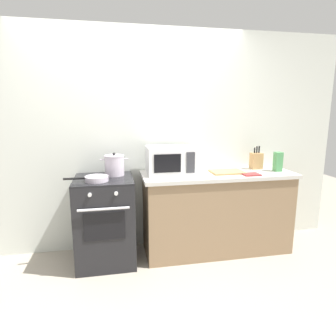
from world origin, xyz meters
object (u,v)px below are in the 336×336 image
at_px(knife_block, 256,161).
at_px(pasta_box, 278,162).
at_px(cutting_board, 227,172).
at_px(stove, 105,220).
at_px(oven_mitt, 251,174).
at_px(frying_pan, 96,179).
at_px(stock_pot, 114,165).
at_px(microwave, 170,160).

bearing_deg(knife_block, pasta_box, -43.78).
bearing_deg(knife_block, cutting_board, -161.58).
height_order(stove, oven_mitt, oven_mitt).
xyz_separation_m(knife_block, pasta_box, (0.18, -0.17, 0.01)).
xyz_separation_m(stove, cutting_board, (1.35, 0.00, 0.47)).
distance_m(frying_pan, cutting_board, 1.42).
bearing_deg(oven_mitt, pasta_box, 18.48).
relative_size(stock_pot, pasta_box, 1.34).
bearing_deg(stove, pasta_box, -0.85).
distance_m(frying_pan, knife_block, 1.86).
xyz_separation_m(microwave, knife_block, (1.06, 0.06, -0.05)).
bearing_deg(oven_mitt, cutting_board, 142.52).
xyz_separation_m(stock_pot, pasta_box, (1.83, -0.14, 0.00)).
relative_size(stock_pot, knife_block, 1.09).
xyz_separation_m(frying_pan, microwave, (0.78, 0.19, 0.12)).
distance_m(microwave, oven_mitt, 0.89).
xyz_separation_m(stove, microwave, (0.71, 0.08, 0.61)).
bearing_deg(stock_pot, cutting_board, -5.30).
bearing_deg(pasta_box, stock_pot, 175.49).
height_order(stock_pot, frying_pan, stock_pot).
bearing_deg(cutting_board, frying_pan, -175.39).
bearing_deg(pasta_box, cutting_board, 177.13).
bearing_deg(frying_pan, oven_mitt, -1.61).
bearing_deg(stove, stock_pot, 44.77).
distance_m(knife_block, oven_mitt, 0.38).
xyz_separation_m(frying_pan, knife_block, (1.84, 0.25, 0.07)).
relative_size(microwave, pasta_box, 2.27).
bearing_deg(microwave, frying_pan, -166.16).
bearing_deg(knife_block, microwave, -176.64).
height_order(frying_pan, pasta_box, pasta_box).
height_order(knife_block, pasta_box, knife_block).
relative_size(stove, stock_pot, 3.12).
bearing_deg(frying_pan, pasta_box, 2.40).
distance_m(stock_pot, cutting_board, 1.24).
distance_m(stove, cutting_board, 1.43).
height_order(stove, knife_block, knife_block).
bearing_deg(stove, knife_block, 4.56).
relative_size(microwave, cutting_board, 1.39).
relative_size(frying_pan, oven_mitt, 2.38).
bearing_deg(microwave, oven_mitt, -15.73).
height_order(frying_pan, microwave, microwave).
relative_size(stove, oven_mitt, 5.11).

